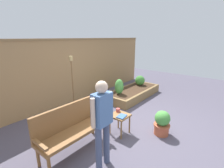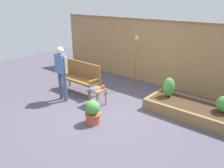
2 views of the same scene
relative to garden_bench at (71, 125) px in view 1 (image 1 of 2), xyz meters
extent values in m
plane|color=#514C5B|center=(1.47, -0.49, -0.54)|extent=(14.00, 14.00, 0.00)
cube|color=#A37A4C|center=(1.47, 2.11, 0.51)|extent=(8.40, 0.10, 2.10)
cube|color=olive|center=(1.47, 2.11, 1.59)|extent=(8.40, 0.14, 0.06)
cylinder|color=brown|center=(0.66, 0.08, -0.34)|extent=(0.06, 0.06, 0.40)
cylinder|color=brown|center=(0.66, -0.28, -0.34)|extent=(0.06, 0.06, 0.40)
cylinder|color=brown|center=(-0.66, 0.08, -0.34)|extent=(0.06, 0.06, 0.40)
cylinder|color=brown|center=(-0.66, -0.28, -0.34)|extent=(0.06, 0.06, 0.40)
cube|color=brown|center=(0.00, -0.10, -0.11)|extent=(1.44, 0.48, 0.06)
cube|color=brown|center=(0.00, 0.11, 0.16)|extent=(1.44, 0.06, 0.48)
cube|color=brown|center=(-0.69, -0.10, 0.02)|extent=(0.06, 0.48, 0.04)
cube|color=brown|center=(0.69, -0.10, 0.02)|extent=(0.06, 0.48, 0.04)
cylinder|color=olive|center=(1.23, -0.24, -0.32)|extent=(0.04, 0.04, 0.44)
cylinder|color=olive|center=(1.23, -0.57, -0.32)|extent=(0.04, 0.04, 0.44)
cylinder|color=olive|center=(0.90, -0.24, -0.32)|extent=(0.04, 0.04, 0.44)
cylinder|color=olive|center=(0.90, -0.57, -0.32)|extent=(0.04, 0.04, 0.44)
cube|color=olive|center=(1.07, -0.40, -0.08)|extent=(0.40, 0.40, 0.04)
cylinder|color=#CC4C47|center=(1.17, -0.27, -0.02)|extent=(0.09, 0.09, 0.08)
torus|color=#CC4C47|center=(1.22, -0.27, -0.02)|extent=(0.06, 0.01, 0.06)
cube|color=#38609E|center=(1.01, -0.49, -0.05)|extent=(0.25, 0.19, 0.02)
cylinder|color=#B75638|center=(1.66, -1.18, -0.44)|extent=(0.33, 0.33, 0.22)
cylinder|color=#B75638|center=(1.66, -1.18, -0.31)|extent=(0.37, 0.37, 0.04)
sphere|color=#4C9942|center=(1.66, -1.18, -0.13)|extent=(0.35, 0.35, 0.35)
cube|color=olive|center=(3.37, 0.22, -0.39)|extent=(2.40, 0.09, 0.30)
cube|color=olive|center=(3.37, 1.13, -0.39)|extent=(2.40, 0.09, 0.30)
cube|color=olive|center=(2.21, 0.67, -0.39)|extent=(0.09, 0.82, 0.30)
cube|color=olive|center=(4.52, 0.67, -0.39)|extent=(0.09, 0.82, 0.30)
cube|color=#422D1E|center=(3.37, 0.67, -0.39)|extent=(2.22, 0.82, 0.30)
cylinder|color=brown|center=(2.60, 0.76, -0.21)|extent=(0.04, 0.04, 0.06)
ellipsoid|color=#4C9942|center=(2.60, 0.76, 0.02)|extent=(0.30, 0.30, 0.53)
cylinder|color=brown|center=(4.01, 0.76, -0.21)|extent=(0.04, 0.04, 0.06)
sphere|color=#428938|center=(4.01, 0.76, -0.05)|extent=(0.39, 0.39, 0.39)
cylinder|color=brown|center=(1.12, 1.36, 0.24)|extent=(0.03, 0.03, 1.56)
cylinder|color=tan|center=(1.12, 1.36, 1.08)|extent=(0.10, 0.10, 0.13)
cylinder|color=#475170|center=(0.18, -0.77, -0.13)|extent=(0.11, 0.11, 0.82)
cylinder|color=#475170|center=(-0.02, -0.77, -0.13)|extent=(0.11, 0.11, 0.82)
cube|color=#4C70A3|center=(0.08, -0.77, 0.55)|extent=(0.32, 0.20, 0.54)
cylinder|color=beige|center=(0.28, -0.77, 0.55)|extent=(0.07, 0.07, 0.49)
cylinder|color=beige|center=(-0.12, -0.77, 0.55)|extent=(0.07, 0.07, 0.49)
sphere|color=beige|center=(0.08, -0.77, 0.92)|extent=(0.20, 0.20, 0.20)
camera|label=1|loc=(-1.67, -2.41, 1.66)|focal=26.11mm
camera|label=2|loc=(5.05, -4.56, 2.24)|focal=36.70mm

